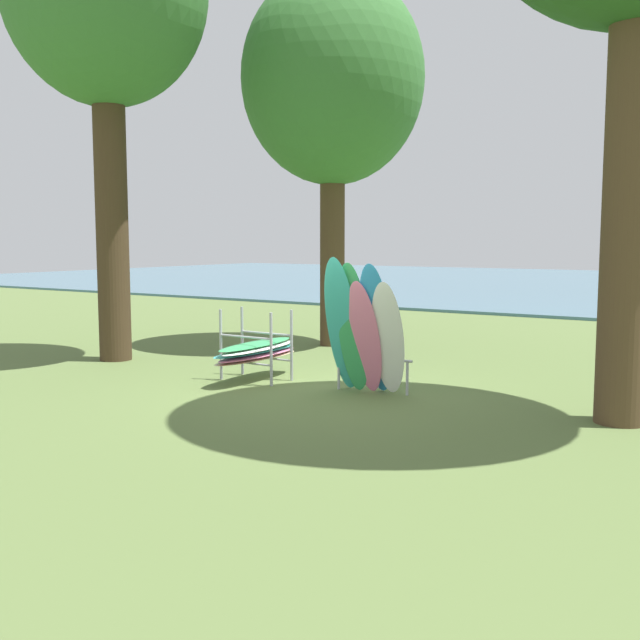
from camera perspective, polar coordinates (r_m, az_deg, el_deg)
ground_plane at (r=12.00m, az=0.10°, el=-5.71°), size 80.00×80.00×0.00m
tree_mid_behind at (r=17.69m, az=0.97°, el=17.76°), size 4.14×4.14×8.47m
leaning_board_pile at (r=11.82m, az=3.39°, el=-0.92°), size 1.40×1.06×2.21m
board_storage_rack at (r=13.16m, az=-4.85°, el=-2.36°), size 1.15×2.13×1.25m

